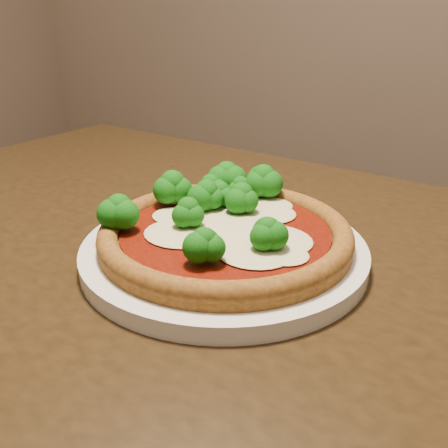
% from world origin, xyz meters
% --- Properties ---
extents(dining_table, '(1.22, 0.95, 0.75)m').
position_xyz_m(dining_table, '(-0.22, 0.21, 0.64)').
color(dining_table, black).
rests_on(dining_table, floor).
extents(plate, '(0.30, 0.30, 0.02)m').
position_xyz_m(plate, '(-0.17, 0.22, 0.76)').
color(plate, silver).
rests_on(plate, dining_table).
extents(pizza, '(0.26, 0.26, 0.06)m').
position_xyz_m(pizza, '(-0.17, 0.23, 0.79)').
color(pizza, brown).
rests_on(pizza, plate).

